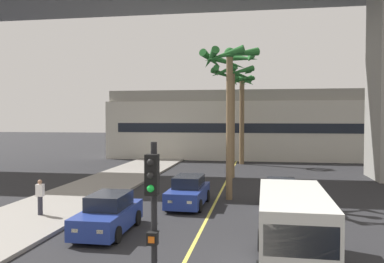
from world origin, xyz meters
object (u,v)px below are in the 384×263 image
Objects in this scene: delivery_van at (293,228)px; car_queue_second at (188,192)px; car_queue_third at (108,215)px; palm_tree_far_median at (229,75)px; traffic_light_median_near at (153,221)px; palm_tree_near_median at (232,91)px; palm_tree_mid_median at (242,96)px; pedestrian_far_along at (40,196)px; car_queue_front at (282,197)px.

car_queue_second is at bearing 119.92° from delivery_van.
car_queue_third is 10.50m from palm_tree_far_median.
car_queue_third is at bearing 157.85° from delivery_van.
palm_tree_near_median reaches higher than traffic_light_median_near.
pedestrian_far_along is at bearing -109.94° from palm_tree_mid_median.
pedestrian_far_along is at bearing -164.38° from car_queue_front.
palm_tree_mid_median is (-2.74, 27.24, 5.38)m from delivery_van.
car_queue_front is 7.26m from palm_tree_far_median.
palm_tree_near_median is 5.28× the size of pedestrian_far_along.
delivery_van is (4.69, -8.14, 0.57)m from car_queue_second.
car_queue_third is at bearing 116.59° from traffic_light_median_near.
traffic_light_median_near is 12.71m from pedestrian_far_along.
car_queue_front is at bearing 89.54° from delivery_van.
car_queue_third is 4.31m from pedestrian_far_along.
car_queue_front is 1.00× the size of car_queue_third.
palm_tree_near_median reaches higher than delivery_van.
delivery_van is 0.62× the size of palm_tree_far_median.
car_queue_second is 9.41m from delivery_van.
car_queue_front is 1.00× the size of car_queue_second.
palm_tree_near_median is at bearing 92.91° from palm_tree_far_median.
palm_tree_near_median is (1.58, 10.03, 5.87)m from car_queue_second.
pedestrian_far_along is at bearing -146.04° from palm_tree_far_median.
pedestrian_far_along reaches higher than car_queue_second.
delivery_van reaches higher than car_queue_front.
pedestrian_far_along is (-11.04, -3.09, 0.28)m from car_queue_front.
palm_tree_far_median reaches higher than traffic_light_median_near.
palm_tree_far_median is at bearing 88.92° from traffic_light_median_near.
car_queue_third is at bearing -99.95° from palm_tree_mid_median.
traffic_light_median_near reaches higher than car_queue_second.
delivery_van reaches higher than car_queue_third.
car_queue_third is (-2.33, -5.28, 0.00)m from car_queue_second.
delivery_van is at bearing -60.08° from car_queue_second.
delivery_van is 27.90m from palm_tree_mid_median.
palm_tree_mid_median is 5.39× the size of pedestrian_far_along.
car_queue_third is 16.86m from palm_tree_near_median.
delivery_van reaches higher than pedestrian_far_along.
car_queue_second is 1.01× the size of car_queue_third.
traffic_light_median_near is at bearing -119.88° from delivery_van.
traffic_light_median_near reaches higher than pedestrian_far_along.
palm_tree_mid_median is at bearing 89.56° from traffic_light_median_near.
palm_tree_mid_median is at bearing 80.05° from car_queue_third.
palm_tree_mid_median reaches higher than delivery_van.
palm_tree_near_median reaches higher than car_queue_third.
palm_tree_far_median is at bearing 59.23° from car_queue_third.
palm_tree_far_median is at bearing 33.96° from pedestrian_far_along.
palm_tree_mid_median is at bearing 87.67° from palm_tree_near_median.
palm_tree_mid_median is 24.80m from pedestrian_far_along.
palm_tree_far_median is (-2.70, 10.11, 5.68)m from delivery_van.
delivery_van is at bearing 60.12° from traffic_light_median_near.
car_queue_front is 13.33m from traffic_light_median_near.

